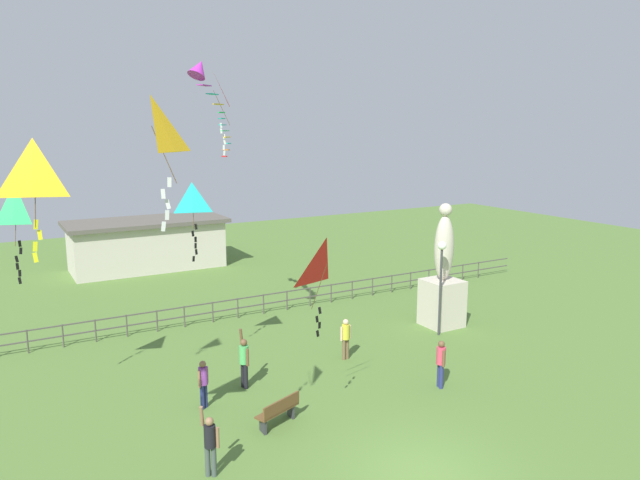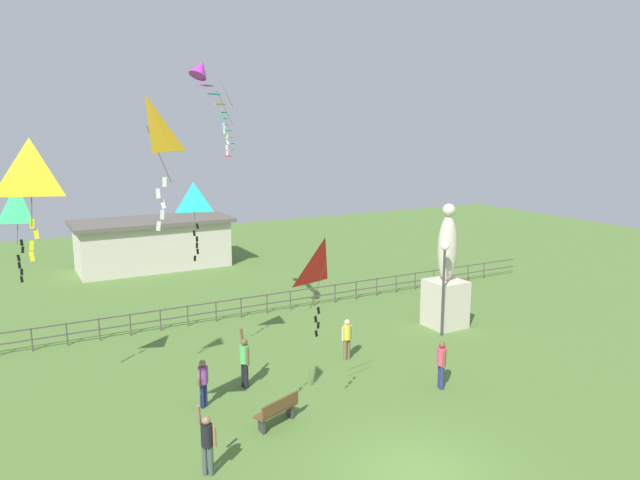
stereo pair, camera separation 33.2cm
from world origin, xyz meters
name	(u,v)px [view 2 (the right image)]	position (x,y,z in m)	size (l,w,h in m)	color
ground_plane	(418,474)	(0.00, 0.00, 0.00)	(80.00, 80.00, 0.00)	#517533
statue_monument	(446,286)	(8.14, 8.58, 1.83)	(1.53, 1.53, 5.45)	beige
lamppost	(444,267)	(7.22, 7.68, 2.97)	(0.36, 0.36, 4.03)	#38383D
park_bench	(277,410)	(-2.05, 4.03, 0.46)	(1.55, 0.93, 0.85)	brown
person_0	(244,359)	(-1.92, 6.93, 1.01)	(0.32, 0.54, 2.02)	black
person_1	(203,380)	(-3.60, 6.18, 0.90)	(0.41, 0.30, 1.56)	navy
person_2	(441,362)	(3.81, 3.68, 0.95)	(0.31, 0.48, 1.65)	navy
person_3	(347,336)	(2.37, 7.36, 0.91)	(0.48, 0.29, 1.58)	brown
person_4	(207,441)	(-4.66, 2.54, 0.94)	(0.43, 0.40, 1.87)	#3F4C47
kite_0	(148,131)	(-5.96, 1.47, 8.57)	(1.00, 0.98, 2.67)	yellow
kite_1	(19,208)	(-8.19, 8.78, 6.28)	(0.84, 0.77, 2.93)	#1EB759
kite_2	(217,93)	(-0.64, 12.55, 9.97)	(1.06, 1.13, 3.25)	red
kite_3	(325,267)	(-0.90, 3.23, 4.83)	(1.14, 1.04, 2.89)	red
kite_4	(31,171)	(-8.07, 2.46, 7.78)	(1.04, 0.64, 2.45)	yellow
kite_6	(194,201)	(-2.79, 9.07, 6.16)	(1.00, 0.70, 2.69)	#19B2B2
streamer_kite	(206,81)	(-2.19, 9.21, 10.16)	(3.63, 6.46, 3.53)	#B22DB2
waterfront_railing	(218,308)	(-0.40, 14.00, 0.62)	(36.00, 0.06, 0.95)	#4C4742
pavilion_building	(153,243)	(-0.43, 26.00, 1.56)	(9.49, 4.34, 3.06)	beige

